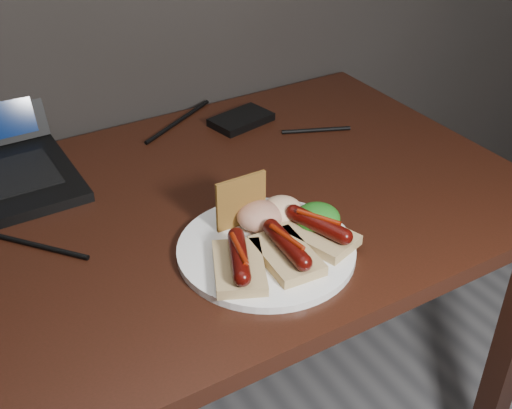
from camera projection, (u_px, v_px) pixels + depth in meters
The scene contains 11 objects.
desk at pixel (129, 273), 1.06m from camera, with size 1.40×0.70×0.75m.
hard_drive at pixel (241, 120), 1.32m from camera, with size 0.12×0.08×0.02m, color black.
desk_cables at pixel (84, 191), 1.10m from camera, with size 1.10×0.41×0.01m.
plate at pixel (266, 250), 0.96m from camera, with size 0.27×0.27×0.01m, color white.
bread_sausage_left at pixel (239, 262), 0.90m from camera, with size 0.11×0.13×0.04m.
bread_sausage_center at pixel (287, 250), 0.92m from camera, with size 0.08×0.12×0.04m.
bread_sausage_right at pixel (318, 230), 0.96m from camera, with size 0.10×0.13×0.04m.
crispbread at pixel (241, 201), 0.98m from camera, with size 0.09×0.01×0.09m, color #9F682B.
salad_greens at pixel (318, 218), 0.99m from camera, with size 0.07×0.07×0.04m, color #165310.
salsa_mound at pixel (260, 216), 0.99m from camera, with size 0.07×0.07×0.04m, color maroon.
coleslaw_mound at pixel (282, 209), 1.01m from camera, with size 0.06×0.06×0.04m, color silver.
Camera 1 is at (-0.24, 0.56, 1.34)m, focal length 45.00 mm.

